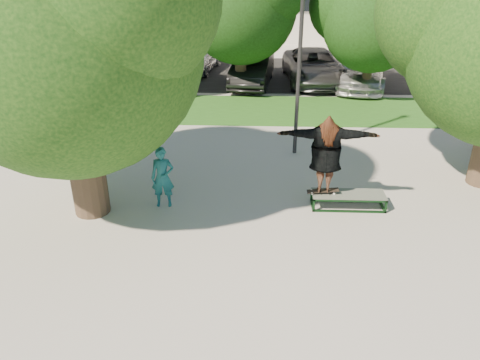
{
  "coord_description": "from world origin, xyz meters",
  "views": [
    {
      "loc": [
        -0.18,
        -8.88,
        5.72
      ],
      "look_at": [
        -0.56,
        0.6,
        1.12
      ],
      "focal_mm": 35.0,
      "sensor_mm": 36.0,
      "label": 1
    }
  ],
  "objects_px": {
    "bystander": "(163,177)",
    "car_dark": "(252,68)",
    "tree_left": "(61,23)",
    "grind_box": "(348,200)",
    "lamppost": "(300,52)",
    "car_grey": "(314,66)",
    "car_silver_b": "(361,70)",
    "car_silver_a": "(197,56)"
  },
  "relations": [
    {
      "from": "tree_left",
      "to": "car_grey",
      "type": "bearing_deg",
      "value": 62.51
    },
    {
      "from": "grind_box",
      "to": "car_grey",
      "type": "distance_m",
      "value": 12.69
    },
    {
      "from": "lamppost",
      "to": "grind_box",
      "type": "height_order",
      "value": "lamppost"
    },
    {
      "from": "lamppost",
      "to": "car_silver_a",
      "type": "distance_m",
      "value": 12.57
    },
    {
      "from": "grind_box",
      "to": "lamppost",
      "type": "bearing_deg",
      "value": 107.28
    },
    {
      "from": "grind_box",
      "to": "car_silver_b",
      "type": "distance_m",
      "value": 12.3
    },
    {
      "from": "tree_left",
      "to": "lamppost",
      "type": "relative_size",
      "value": 1.16
    },
    {
      "from": "grind_box",
      "to": "car_grey",
      "type": "relative_size",
      "value": 0.32
    },
    {
      "from": "bystander",
      "to": "car_silver_b",
      "type": "height_order",
      "value": "bystander"
    },
    {
      "from": "bystander",
      "to": "car_dark",
      "type": "height_order",
      "value": "car_dark"
    },
    {
      "from": "car_silver_b",
      "to": "tree_left",
      "type": "bearing_deg",
      "value": -114.24
    },
    {
      "from": "grind_box",
      "to": "tree_left",
      "type": "bearing_deg",
      "value": -176.52
    },
    {
      "from": "car_grey",
      "to": "car_silver_b",
      "type": "distance_m",
      "value": 2.25
    },
    {
      "from": "car_silver_a",
      "to": "car_dark",
      "type": "height_order",
      "value": "car_dark"
    },
    {
      "from": "grind_box",
      "to": "bystander",
      "type": "bearing_deg",
      "value": -178.86
    },
    {
      "from": "car_dark",
      "to": "car_grey",
      "type": "bearing_deg",
      "value": 17.06
    },
    {
      "from": "grind_box",
      "to": "bystander",
      "type": "xyz_separation_m",
      "value": [
        -4.59,
        -0.09,
        0.59
      ]
    },
    {
      "from": "car_dark",
      "to": "car_grey",
      "type": "relative_size",
      "value": 0.86
    },
    {
      "from": "tree_left",
      "to": "grind_box",
      "type": "height_order",
      "value": "tree_left"
    },
    {
      "from": "lamppost",
      "to": "car_silver_b",
      "type": "bearing_deg",
      "value": 66.76
    },
    {
      "from": "car_grey",
      "to": "grind_box",
      "type": "bearing_deg",
      "value": -95.4
    },
    {
      "from": "car_dark",
      "to": "car_silver_b",
      "type": "height_order",
      "value": "car_dark"
    },
    {
      "from": "grind_box",
      "to": "car_grey",
      "type": "height_order",
      "value": "car_grey"
    },
    {
      "from": "tree_left",
      "to": "grind_box",
      "type": "bearing_deg",
      "value": 3.48
    },
    {
      "from": "tree_left",
      "to": "car_dark",
      "type": "distance_m",
      "value": 13.55
    },
    {
      "from": "grind_box",
      "to": "car_silver_a",
      "type": "distance_m",
      "value": 16.04
    },
    {
      "from": "car_grey",
      "to": "car_silver_b",
      "type": "height_order",
      "value": "car_grey"
    },
    {
      "from": "tree_left",
      "to": "car_dark",
      "type": "relative_size",
      "value": 1.47
    },
    {
      "from": "bystander",
      "to": "car_silver_b",
      "type": "distance_m",
      "value": 14.06
    },
    {
      "from": "bystander",
      "to": "grind_box",
      "type": "bearing_deg",
      "value": -3.7
    },
    {
      "from": "tree_left",
      "to": "bystander",
      "type": "xyz_separation_m",
      "value": [
        1.79,
        0.3,
        -3.65
      ]
    },
    {
      "from": "tree_left",
      "to": "car_silver_b",
      "type": "distance_m",
      "value": 15.72
    },
    {
      "from": "bystander",
      "to": "car_grey",
      "type": "relative_size",
      "value": 0.27
    },
    {
      "from": "bystander",
      "to": "car_silver_b",
      "type": "relative_size",
      "value": 0.29
    },
    {
      "from": "bystander",
      "to": "car_dark",
      "type": "relative_size",
      "value": 0.32
    },
    {
      "from": "lamppost",
      "to": "bystander",
      "type": "distance_m",
      "value": 5.56
    },
    {
      "from": "lamppost",
      "to": "car_dark",
      "type": "relative_size",
      "value": 1.26
    },
    {
      "from": "lamppost",
      "to": "car_grey",
      "type": "distance_m",
      "value": 9.57
    },
    {
      "from": "lamppost",
      "to": "car_silver_a",
      "type": "bearing_deg",
      "value": 111.37
    },
    {
      "from": "car_silver_a",
      "to": "car_silver_b",
      "type": "bearing_deg",
      "value": -12.45
    },
    {
      "from": "car_dark",
      "to": "lamppost",
      "type": "bearing_deg",
      "value": -73.62
    },
    {
      "from": "grind_box",
      "to": "car_silver_b",
      "type": "height_order",
      "value": "car_silver_b"
    }
  ]
}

